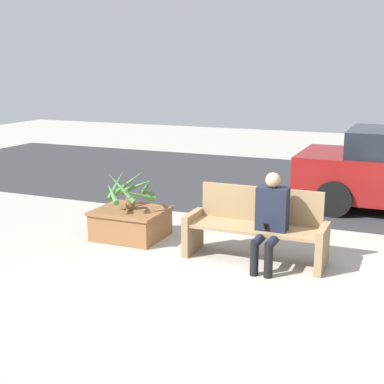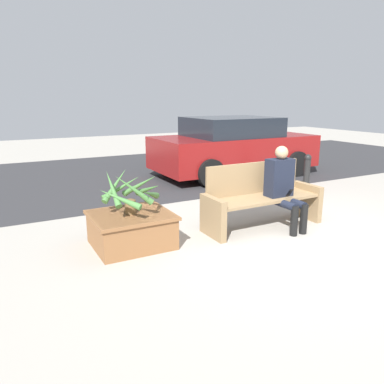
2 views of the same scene
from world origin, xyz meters
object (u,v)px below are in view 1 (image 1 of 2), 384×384
object	(u,v)px
bench	(256,227)
person_seated	(270,217)
planter_box	(131,222)
potted_plant	(131,190)

from	to	relation	value
bench	person_seated	size ratio (longest dim) A/B	1.53
bench	planter_box	distance (m)	1.95
person_seated	potted_plant	world-z (taller)	person_seated
bench	person_seated	distance (m)	0.38
bench	potted_plant	bearing A→B (deg)	175.12
bench	person_seated	world-z (taller)	person_seated
potted_plant	bench	bearing A→B (deg)	-4.88
person_seated	planter_box	size ratio (longest dim) A/B	1.19
bench	person_seated	bearing A→B (deg)	-40.85
planter_box	potted_plant	bearing A→B (deg)	45.95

